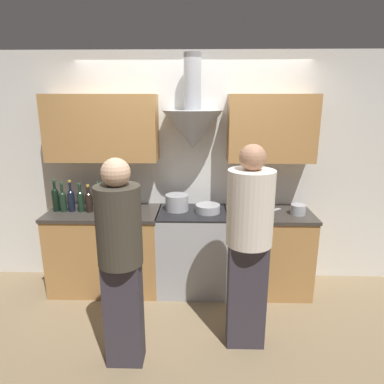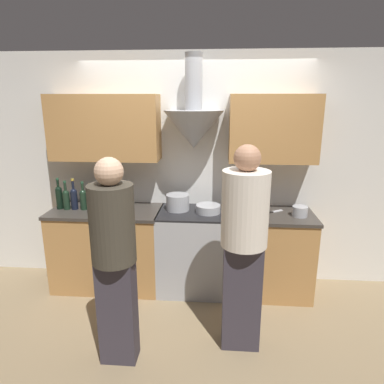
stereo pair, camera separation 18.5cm
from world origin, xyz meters
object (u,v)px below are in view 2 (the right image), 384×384
wine_bottle_5 (100,198)px  mixing_bowl (208,209)px  stove_range (193,250)px  saucepan (300,211)px  orange_fruit (253,206)px  wine_bottle_0 (59,196)px  wine_bottle_1 (66,198)px  wine_bottle_7 (118,199)px  wine_bottle_3 (83,198)px  wine_bottle_4 (91,199)px  person_foreground_right (244,242)px  stock_pot (178,202)px  wine_bottle_6 (110,199)px  person_foreground_left (114,255)px  wine_bottle_2 (74,197)px

wine_bottle_5 → mixing_bowl: bearing=0.2°
stove_range → saucepan: size_ratio=5.81×
orange_fruit → wine_bottle_0: bearing=-176.9°
wine_bottle_0 → orange_fruit: wine_bottle_0 is taller
wine_bottle_1 → wine_bottle_7: wine_bottle_7 is taller
wine_bottle_3 → wine_bottle_4: (0.09, -0.01, -0.00)m
stove_range → wine_bottle_0: size_ratio=2.62×
person_foreground_right → stock_pot: bearing=124.3°
wine_bottle_7 → wine_bottle_1: bearing=179.3°
wine_bottle_6 → person_foreground_left: bearing=-71.2°
stock_pot → wine_bottle_6: bearing=-175.3°
wine_bottle_4 → mixing_bowl: bearing=0.7°
wine_bottle_0 → wine_bottle_1: (0.09, -0.01, -0.02)m
mixing_bowl → person_foreground_left: size_ratio=0.16×
wine_bottle_3 → wine_bottle_4: bearing=-7.8°
wine_bottle_1 → orange_fruit: size_ratio=3.62×
wine_bottle_4 → person_foreground_left: person_foreground_left is taller
wine_bottle_7 → saucepan: bearing=-0.9°
orange_fruit → person_foreground_right: (-0.17, -1.02, 0.01)m
stove_range → wine_bottle_1: 1.51m
wine_bottle_1 → stock_pot: wine_bottle_1 is taller
stove_range → wine_bottle_5: (-1.01, -0.01, 0.59)m
wine_bottle_7 → orange_fruit: 1.49m
wine_bottle_7 → saucepan: 1.94m
stock_pot → wine_bottle_3: bearing=-176.3°
mixing_bowl → saucepan: size_ratio=1.68×
stove_range → person_foreground_left: 1.36m
wine_bottle_2 → wine_bottle_7: wine_bottle_2 is taller
wine_bottle_3 → person_foreground_right: 1.92m
wine_bottle_5 → stove_range: bearing=0.8°
wine_bottle_5 → stock_pot: (0.85, 0.07, -0.05)m
wine_bottle_6 → wine_bottle_2: bearing=-179.4°
wine_bottle_6 → orange_fruit: 1.58m
wine_bottle_5 → person_foreground_left: (0.50, -1.15, -0.11)m
wine_bottle_3 → wine_bottle_7: 0.39m
stove_range → person_foreground_right: person_foreground_right is taller
stock_pot → person_foreground_left: bearing=-106.0°
wine_bottle_5 → wine_bottle_2: bearing=179.2°
person_foreground_right → wine_bottle_3: bearing=152.2°
stock_pot → person_foreground_right: person_foreground_right is taller
wine_bottle_0 → person_foreground_right: person_foreground_right is taller
wine_bottle_2 → saucepan: bearing=-1.1°
stove_range → wine_bottle_7: wine_bottle_7 is taller
wine_bottle_2 → wine_bottle_4: bearing=-4.3°
wine_bottle_1 → wine_bottle_4: size_ratio=1.07×
mixing_bowl → wine_bottle_6: bearing=179.8°
stove_range → wine_bottle_5: bearing=-179.2°
saucepan → person_foreground_left: size_ratio=0.09×
stove_range → person_foreground_right: size_ratio=0.52×
wine_bottle_2 → orange_fruit: bearing=3.5°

